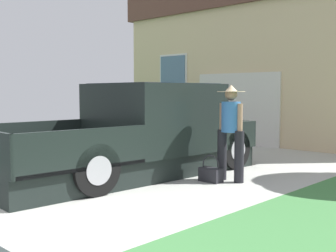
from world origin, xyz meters
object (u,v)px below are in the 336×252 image
object	(u,v)px
pickup_truck	(146,133)
house_with_garage	(289,64)
handbag	(211,174)
wheeled_trash_bin	(165,123)
person_with_hat	(231,128)

from	to	relation	value
pickup_truck	house_with_garage	bearing A→B (deg)	102.72
handbag	wheeled_trash_bin	bearing A→B (deg)	141.97
pickup_truck	wheeled_trash_bin	bearing A→B (deg)	133.48
handbag	house_with_garage	xyz separation A→B (m)	(-2.72, 7.82, 2.39)
person_with_hat	wheeled_trash_bin	distance (m)	5.83
pickup_truck	house_with_garage	world-z (taller)	house_with_garage
handbag	wheeled_trash_bin	size ratio (longest dim) A/B	0.43
handbag	wheeled_trash_bin	distance (m)	5.85
house_with_garage	wheeled_trash_bin	xyz separation A→B (m)	(-1.88, -4.23, -1.93)
person_with_hat	house_with_garage	distance (m)	8.23
pickup_truck	handbag	size ratio (longest dim) A/B	11.30
person_with_hat	house_with_garage	xyz separation A→B (m)	(-2.92, 7.53, 1.59)
wheeled_trash_bin	person_with_hat	bearing A→B (deg)	-34.54
handbag	wheeled_trash_bin	xyz separation A→B (m)	(-4.59, 3.59, 0.46)
person_with_hat	wheeled_trash_bin	world-z (taller)	person_with_hat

